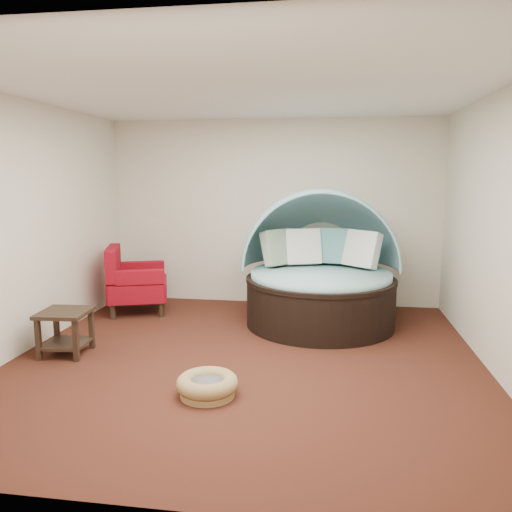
# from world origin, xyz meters

# --- Properties ---
(floor) EXTENTS (5.00, 5.00, 0.00)m
(floor) POSITION_xyz_m (0.00, 0.00, 0.00)
(floor) COLOR #421D13
(floor) RESTS_ON ground
(wall_back) EXTENTS (5.00, 0.00, 5.00)m
(wall_back) POSITION_xyz_m (0.00, 2.50, 1.40)
(wall_back) COLOR beige
(wall_back) RESTS_ON floor
(wall_front) EXTENTS (5.00, 0.00, 5.00)m
(wall_front) POSITION_xyz_m (0.00, -2.50, 1.40)
(wall_front) COLOR beige
(wall_front) RESTS_ON floor
(wall_left) EXTENTS (0.00, 5.00, 5.00)m
(wall_left) POSITION_xyz_m (-2.50, 0.00, 1.40)
(wall_left) COLOR beige
(wall_left) RESTS_ON floor
(wall_right) EXTENTS (0.00, 5.00, 5.00)m
(wall_right) POSITION_xyz_m (2.50, 0.00, 1.40)
(wall_right) COLOR beige
(wall_right) RESTS_ON floor
(ceiling) EXTENTS (5.00, 5.00, 0.00)m
(ceiling) POSITION_xyz_m (0.00, 0.00, 2.80)
(ceiling) COLOR white
(ceiling) RESTS_ON wall_back
(canopy_daybed) EXTENTS (2.21, 2.11, 1.80)m
(canopy_daybed) POSITION_xyz_m (0.75, 1.52, 0.83)
(canopy_daybed) COLOR black
(canopy_daybed) RESTS_ON floor
(pet_basket) EXTENTS (0.73, 0.73, 0.19)m
(pet_basket) POSITION_xyz_m (-0.19, -0.95, 0.10)
(pet_basket) COLOR olive
(pet_basket) RESTS_ON floor
(red_armchair) EXTENTS (1.04, 1.04, 0.97)m
(red_armchair) POSITION_xyz_m (-1.93, 1.63, 0.44)
(red_armchair) COLOR black
(red_armchair) RESTS_ON floor
(side_table) EXTENTS (0.55, 0.55, 0.50)m
(side_table) POSITION_xyz_m (-2.00, -0.14, 0.32)
(side_table) COLOR black
(side_table) RESTS_ON floor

